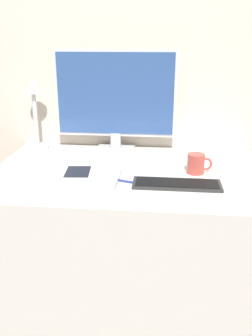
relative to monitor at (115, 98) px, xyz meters
name	(u,v)px	position (x,y,z in m)	size (l,w,h in m)	color
wall_back	(136,48)	(0.09, 0.10, 0.22)	(3.60, 0.05, 2.40)	beige
desk	(127,245)	(0.09, -0.31, -0.62)	(1.14, 0.75, 0.72)	silver
monitor	(115,98)	(0.00, 0.00, 0.00)	(0.58, 0.11, 0.48)	silver
keyboard	(177,184)	(0.29, -0.45, -0.25)	(0.33, 0.11, 0.01)	#282828
laptop	(77,177)	(-0.10, -0.42, -0.25)	(0.33, 0.22, 0.02)	#A3A3A8
ereader	(78,173)	(-0.10, -0.40, -0.24)	(0.14, 0.19, 0.01)	white
desk_lamp	(35,109)	(-0.39, -0.03, -0.06)	(0.11, 0.11, 0.34)	white
coffee_mug	(196,164)	(0.37, -0.30, -0.22)	(0.10, 0.07, 0.08)	#B7473D
pen	(123,181)	(0.08, -0.43, -0.25)	(0.13, 0.05, 0.01)	navy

